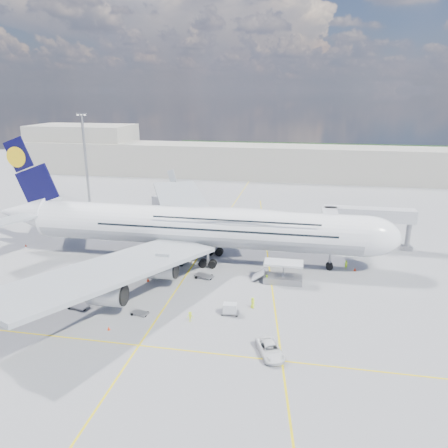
% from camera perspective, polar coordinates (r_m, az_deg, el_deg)
% --- Properties ---
extents(ground, '(300.00, 300.00, 0.00)m').
position_cam_1_polar(ground, '(75.64, -5.51, -7.45)').
color(ground, gray).
rests_on(ground, ground).
extents(taxi_line_main, '(0.25, 220.00, 0.01)m').
position_cam_1_polar(taxi_line_main, '(75.63, -5.51, -7.45)').
color(taxi_line_main, yellow).
rests_on(taxi_line_main, ground).
extents(taxi_line_cross, '(120.00, 0.25, 0.01)m').
position_cam_1_polar(taxi_line_cross, '(59.00, -11.05, -15.29)').
color(taxi_line_cross, yellow).
rests_on(taxi_line_cross, ground).
extents(taxi_line_diag, '(14.16, 99.06, 0.01)m').
position_cam_1_polar(taxi_line_diag, '(82.36, 5.89, -5.36)').
color(taxi_line_diag, yellow).
rests_on(taxi_line_diag, ground).
extents(airliner, '(77.26, 79.15, 23.71)m').
position_cam_1_polar(airliner, '(82.15, -3.55, -0.27)').
color(airliner, white).
rests_on(airliner, ground).
extents(jet_bridge, '(18.80, 12.10, 8.50)m').
position_cam_1_polar(jet_bridge, '(90.84, 16.61, 0.72)').
color(jet_bridge, '#B7B7BC').
rests_on(jet_bridge, ground).
extents(cargo_loader, '(8.53, 3.20, 3.67)m').
position_cam_1_polar(cargo_loader, '(75.18, 7.59, -6.64)').
color(cargo_loader, silver).
rests_on(cargo_loader, ground).
extents(light_mast, '(3.00, 0.70, 25.50)m').
position_cam_1_polar(light_mast, '(127.34, -17.63, 8.10)').
color(light_mast, gray).
rests_on(light_mast, ground).
extents(terminal, '(180.00, 16.00, 12.00)m').
position_cam_1_polar(terminal, '(164.15, 3.67, 8.15)').
color(terminal, '#B2AD9E').
rests_on(terminal, ground).
extents(hangar, '(40.00, 22.00, 18.00)m').
position_cam_1_polar(hangar, '(190.01, -17.86, 9.50)').
color(hangar, '#B2AD9E').
rests_on(hangar, ground).
extents(tree_line, '(160.00, 6.00, 8.00)m').
position_cam_1_polar(tree_line, '(208.76, 16.34, 8.85)').
color(tree_line, '#193814').
rests_on(tree_line, ground).
extents(dolly_row_a, '(3.34, 2.66, 0.43)m').
position_cam_1_polar(dolly_row_a, '(72.77, -14.99, -8.73)').
color(dolly_row_a, gray).
rests_on(dolly_row_a, ground).
extents(dolly_row_b, '(3.35, 2.30, 0.45)m').
position_cam_1_polar(dolly_row_b, '(69.99, -18.49, -10.12)').
color(dolly_row_b, gray).
rests_on(dolly_row_b, ground).
extents(dolly_row_c, '(2.84, 2.04, 0.38)m').
position_cam_1_polar(dolly_row_c, '(65.92, -10.95, -11.32)').
color(dolly_row_c, gray).
rests_on(dolly_row_c, ground).
extents(dolly_back, '(3.53, 3.00, 1.97)m').
position_cam_1_polar(dolly_back, '(81.20, -18.64, -5.74)').
color(dolly_back, gray).
rests_on(dolly_back, ground).
extents(dolly_nose_far, '(2.74, 1.57, 1.69)m').
position_cam_1_polar(dolly_nose_far, '(64.56, 0.78, -11.00)').
color(dolly_nose_far, gray).
rests_on(dolly_nose_far, ground).
extents(dolly_nose_near, '(3.59, 2.82, 0.47)m').
position_cam_1_polar(dolly_nose_near, '(76.51, -2.62, -6.80)').
color(dolly_nose_near, gray).
rests_on(dolly_nose_near, ground).
extents(baggage_tug, '(3.24, 2.08, 1.87)m').
position_cam_1_polar(baggage_tug, '(77.76, -9.38, -6.24)').
color(baggage_tug, white).
rests_on(baggage_tug, ground).
extents(catering_truck_inner, '(7.02, 3.55, 4.01)m').
position_cam_1_polar(catering_truck_inner, '(107.40, -7.81, 1.00)').
color(catering_truck_inner, gray).
rests_on(catering_truck_inner, ground).
extents(catering_truck_outer, '(7.64, 5.02, 4.22)m').
position_cam_1_polar(catering_truck_outer, '(117.83, -7.74, 2.48)').
color(catering_truck_outer, gray).
rests_on(catering_truck_outer, ground).
extents(service_van, '(4.43, 6.06, 1.53)m').
position_cam_1_polar(service_van, '(56.09, 6.04, -15.99)').
color(service_van, white).
rests_on(service_van, ground).
extents(crew_nose, '(0.73, 0.66, 1.68)m').
position_cam_1_polar(crew_nose, '(82.93, 15.66, -5.15)').
color(crew_nose, '#B9FF1A').
rests_on(crew_nose, ground).
extents(crew_loader, '(0.90, 0.92, 1.50)m').
position_cam_1_polar(crew_loader, '(74.56, 5.61, -7.20)').
color(crew_loader, '#C0F81A').
rests_on(crew_loader, ground).
extents(crew_wing, '(0.52, 0.93, 1.50)m').
position_cam_1_polar(crew_wing, '(72.64, -17.39, -8.63)').
color(crew_wing, '#C1FF1A').
rests_on(crew_wing, ground).
extents(crew_van, '(0.95, 0.99, 1.70)m').
position_cam_1_polar(crew_van, '(66.44, 3.76, -10.23)').
color(crew_van, '#D6FF1A').
rests_on(crew_van, ground).
extents(crew_tug, '(1.08, 0.74, 1.53)m').
position_cam_1_polar(crew_tug, '(62.98, -4.44, -11.97)').
color(crew_tug, '#CAE918').
rests_on(crew_tug, ground).
extents(cone_nose, '(0.51, 0.51, 0.64)m').
position_cam_1_polar(cone_nose, '(82.77, 16.73, -5.68)').
color(cone_nose, '#FA370D').
rests_on(cone_nose, ground).
extents(cone_wing_left_inner, '(0.39, 0.39, 0.50)m').
position_cam_1_polar(cone_wing_left_inner, '(103.12, -7.68, -0.63)').
color(cone_wing_left_inner, '#FA370D').
rests_on(cone_wing_left_inner, ground).
extents(cone_wing_left_outer, '(0.42, 0.42, 0.53)m').
position_cam_1_polar(cone_wing_left_outer, '(104.59, -3.97, -0.25)').
color(cone_wing_left_outer, '#FA370D').
rests_on(cone_wing_left_outer, ground).
extents(cone_wing_right_inner, '(0.50, 0.50, 0.64)m').
position_cam_1_polar(cone_wing_right_inner, '(76.31, -9.91, -7.16)').
color(cone_wing_right_inner, '#FA370D').
rests_on(cone_wing_right_inner, ground).
extents(cone_wing_right_outer, '(0.41, 0.41, 0.52)m').
position_cam_1_polar(cone_wing_right_outer, '(63.08, -14.82, -13.03)').
color(cone_wing_right_outer, '#FA370D').
rests_on(cone_wing_right_outer, ground).
extents(cone_tail, '(0.40, 0.40, 0.51)m').
position_cam_1_polar(cone_tail, '(100.39, -24.47, -2.55)').
color(cone_tail, '#FA370D').
rests_on(cone_tail, ground).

